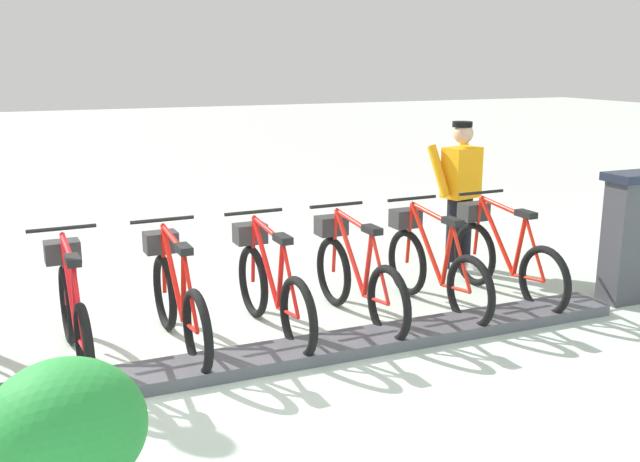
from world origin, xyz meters
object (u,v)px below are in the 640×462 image
at_px(bike_docked_3, 271,285).
at_px(bike_docked_5, 73,310).
at_px(bike_docked_1, 432,265).
at_px(worker_near_rack, 460,189).
at_px(bike_docked_2, 355,275).
at_px(payment_kiosk, 628,236).
at_px(bike_docked_4, 177,297).
at_px(bike_docked_0, 503,256).
at_px(planter_bush, 68,448).

bearing_deg(bike_docked_3, bike_docked_5, 90.00).
bearing_deg(bike_docked_1, worker_near_rack, -43.21).
bearing_deg(worker_near_rack, bike_docked_2, 120.39).
distance_m(payment_kiosk, bike_docked_2, 2.72).
xyz_separation_m(payment_kiosk, bike_docked_5, (0.57, 5.08, -0.24)).
bearing_deg(bike_docked_4, payment_kiosk, -97.62).
bearing_deg(bike_docked_0, planter_bush, 118.65).
distance_m(bike_docked_3, bike_docked_4, 0.81).
distance_m(payment_kiosk, bike_docked_1, 1.94).
bearing_deg(payment_kiosk, bike_docked_4, 82.38).
bearing_deg(bike_docked_0, bike_docked_2, 90.00).
xyz_separation_m(bike_docked_0, bike_docked_4, (0.00, 3.24, 0.00)).
xyz_separation_m(payment_kiosk, planter_bush, (-1.76, 5.29, -0.12)).
bearing_deg(bike_docked_3, bike_docked_0, -90.00).
relative_size(bike_docked_2, bike_docked_3, 1.00).
bearing_deg(planter_bush, bike_docked_0, -61.35).
height_order(payment_kiosk, bike_docked_4, payment_kiosk).
distance_m(bike_docked_1, planter_bush, 4.17).
relative_size(bike_docked_0, bike_docked_5, 1.00).
bearing_deg(worker_near_rack, payment_kiosk, -152.68).
distance_m(bike_docked_3, worker_near_rack, 2.86).
relative_size(bike_docked_0, bike_docked_3, 1.00).
xyz_separation_m(bike_docked_2, worker_near_rack, (1.06, -1.81, 0.48)).
distance_m(bike_docked_3, bike_docked_5, 1.62).
bearing_deg(payment_kiosk, bike_docked_5, 83.58).
distance_m(bike_docked_0, bike_docked_1, 0.81).
bearing_deg(worker_near_rack, bike_docked_4, 107.17).
height_order(payment_kiosk, bike_docked_5, payment_kiosk).
bearing_deg(bike_docked_4, bike_docked_1, -90.00).
xyz_separation_m(payment_kiosk, bike_docked_4, (0.57, 4.27, -0.24)).
distance_m(payment_kiosk, worker_near_rack, 1.85).
relative_size(bike_docked_4, bike_docked_5, 1.00).
bearing_deg(planter_bush, bike_docked_5, -5.09).
bearing_deg(bike_docked_4, bike_docked_5, 90.00).
bearing_deg(bike_docked_0, worker_near_rack, -9.85).
xyz_separation_m(bike_docked_3, bike_docked_4, (0.00, 0.81, 0.00)).
xyz_separation_m(bike_docked_4, planter_bush, (-2.33, 1.02, 0.11)).
xyz_separation_m(bike_docked_1, bike_docked_3, (0.00, 1.62, 0.00)).
xyz_separation_m(bike_docked_1, planter_bush, (-2.33, 3.45, 0.11)).
distance_m(payment_kiosk, bike_docked_0, 1.20).
height_order(payment_kiosk, planter_bush, payment_kiosk).
distance_m(bike_docked_1, bike_docked_2, 0.81).
height_order(bike_docked_0, bike_docked_4, same).
xyz_separation_m(bike_docked_0, bike_docked_3, (0.00, 2.43, 0.00)).
relative_size(payment_kiosk, bike_docked_2, 0.74).
height_order(payment_kiosk, bike_docked_0, payment_kiosk).
relative_size(bike_docked_3, worker_near_rack, 1.04).
bearing_deg(payment_kiosk, worker_near_rack, 27.32).
height_order(bike_docked_3, bike_docked_5, same).
height_order(bike_docked_1, planter_bush, bike_docked_1).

